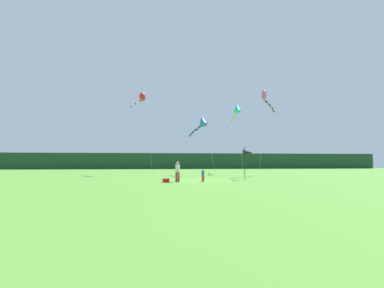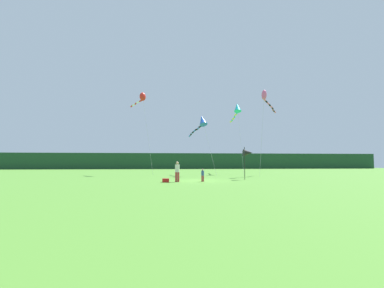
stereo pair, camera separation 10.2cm
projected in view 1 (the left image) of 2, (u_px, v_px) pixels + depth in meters
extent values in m
plane|color=#4C842D|center=(199.00, 181.00, 24.84)|extent=(120.00, 120.00, 0.00)
cube|color=#1E4228|center=(175.00, 161.00, 69.59)|extent=(108.00, 3.07, 3.97)
cylinder|color=#B23338|center=(176.00, 177.00, 23.12)|extent=(0.17, 0.17, 0.83)
cylinder|color=#B23338|center=(179.00, 177.00, 23.14)|extent=(0.17, 0.17, 0.83)
cylinder|color=silver|center=(178.00, 168.00, 23.18)|extent=(0.38, 0.38, 0.66)
sphere|color=tan|center=(178.00, 163.00, 23.21)|extent=(0.24, 0.24, 0.24)
cylinder|color=#B23338|center=(202.00, 179.00, 23.45)|extent=(0.11, 0.11, 0.53)
cylinder|color=#B23338|center=(204.00, 179.00, 23.46)|extent=(0.11, 0.11, 0.53)
cylinder|color=#334C8C|center=(203.00, 173.00, 23.49)|extent=(0.24, 0.24, 0.42)
sphere|color=tan|center=(203.00, 170.00, 23.51)|extent=(0.15, 0.15, 0.15)
cube|color=red|center=(166.00, 180.00, 22.66)|extent=(0.56, 0.40, 0.32)
cylinder|color=black|center=(245.00, 163.00, 26.55)|extent=(0.06, 0.06, 3.18)
cone|color=black|center=(248.00, 153.00, 26.66)|extent=(0.90, 0.70, 0.70)
cylinder|color=#B2B2B2|center=(262.00, 134.00, 32.66)|extent=(1.50, 1.97, 10.12)
ellipsoid|color=#E5598C|center=(264.00, 95.00, 34.05)|extent=(1.00, 1.03, 1.38)
cylinder|color=#E5598C|center=(265.00, 100.00, 34.24)|extent=(0.49, 0.57, 0.29)
cylinder|color=black|center=(266.00, 101.00, 34.67)|extent=(0.55, 0.55, 0.32)
cylinder|color=#E5598C|center=(268.00, 103.00, 35.07)|extent=(0.56, 0.54, 0.34)
cylinder|color=black|center=(269.00, 105.00, 35.48)|extent=(0.53, 0.56, 0.33)
cylinder|color=#E5598C|center=(271.00, 107.00, 35.88)|extent=(0.56, 0.54, 0.33)
cylinder|color=black|center=(272.00, 108.00, 36.31)|extent=(0.49, 0.58, 0.31)
cylinder|color=#E5598C|center=(273.00, 110.00, 36.78)|extent=(0.41, 0.59, 0.26)
cylinder|color=black|center=(273.00, 111.00, 37.24)|extent=(0.52, 0.56, 0.29)
cylinder|color=#E5598C|center=(275.00, 112.00, 37.67)|extent=(0.52, 0.55, 0.29)
cylinder|color=#B2B2B2|center=(240.00, 139.00, 38.52)|extent=(0.30, 3.72, 9.91)
cone|color=#1EB7CC|center=(237.00, 107.00, 40.70)|extent=(1.17, 1.56, 1.67)
cylinder|color=#1EB7CC|center=(237.00, 112.00, 41.08)|extent=(0.33, 0.94, 0.46)
cylinder|color=yellow|center=(236.00, 115.00, 41.92)|extent=(0.26, 0.90, 0.32)
cylinder|color=#1EB7CC|center=(234.00, 116.00, 42.77)|extent=(0.36, 0.92, 0.37)
cylinder|color=yellow|center=(233.00, 118.00, 43.61)|extent=(0.26, 0.91, 0.37)
cylinder|color=#1EB7CC|center=(232.00, 120.00, 44.45)|extent=(0.28, 0.90, 0.30)
cylinder|color=yellow|center=(231.00, 121.00, 45.30)|extent=(0.23, 0.89, 0.29)
cylinder|color=#B2B2B2|center=(148.00, 134.00, 36.61)|extent=(1.64, 2.04, 10.83)
ellipsoid|color=red|center=(142.00, 97.00, 37.88)|extent=(1.28, 1.29, 1.29)
cylinder|color=red|center=(141.00, 101.00, 38.02)|extent=(0.62, 0.57, 0.32)
cylinder|color=white|center=(138.00, 102.00, 38.36)|extent=(0.61, 0.58, 0.30)
cylinder|color=red|center=(136.00, 103.00, 38.79)|extent=(0.45, 0.67, 0.31)
cylinder|color=white|center=(134.00, 105.00, 39.24)|extent=(0.57, 0.60, 0.28)
cylinder|color=red|center=(132.00, 106.00, 39.68)|extent=(0.47, 0.66, 0.30)
cylinder|color=#B2B2B2|center=(209.00, 147.00, 32.84)|extent=(1.18, 3.43, 7.05)
cone|color=blue|center=(202.00, 120.00, 34.69)|extent=(1.45, 1.76, 1.67)
cylinder|color=blue|center=(202.00, 125.00, 34.91)|extent=(0.25, 0.60, 0.33)
cylinder|color=black|center=(200.00, 127.00, 35.38)|extent=(0.45, 0.60, 0.30)
cylinder|color=blue|center=(198.00, 128.00, 35.85)|extent=(0.28, 0.61, 0.34)
cylinder|color=black|center=(197.00, 129.00, 36.31)|extent=(0.47, 0.59, 0.30)
cylinder|color=blue|center=(195.00, 131.00, 36.75)|extent=(0.37, 0.61, 0.33)
cylinder|color=black|center=(193.00, 132.00, 37.24)|extent=(0.33, 0.60, 0.31)
cylinder|color=blue|center=(192.00, 133.00, 37.74)|extent=(0.27, 0.58, 0.26)
cylinder|color=black|center=(191.00, 134.00, 38.24)|extent=(0.29, 0.61, 0.34)
cylinder|color=blue|center=(190.00, 136.00, 38.73)|extent=(0.35, 0.63, 0.36)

